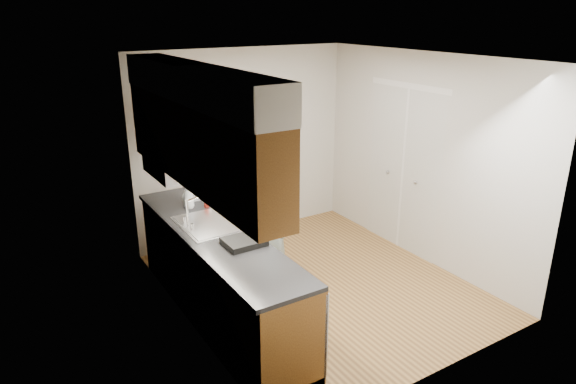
# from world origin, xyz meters

# --- Properties ---
(floor) EXTENTS (3.50, 3.50, 0.00)m
(floor) POSITION_xyz_m (0.00, 0.00, 0.00)
(floor) COLOR #9F753C
(floor) RESTS_ON ground
(ceiling) EXTENTS (3.50, 3.50, 0.00)m
(ceiling) POSITION_xyz_m (0.00, 0.00, 2.50)
(ceiling) COLOR white
(ceiling) RESTS_ON wall_left
(wall_left) EXTENTS (0.02, 3.50, 2.50)m
(wall_left) POSITION_xyz_m (-1.50, 0.00, 1.25)
(wall_left) COLOR beige
(wall_left) RESTS_ON floor
(wall_right) EXTENTS (0.02, 3.50, 2.50)m
(wall_right) POSITION_xyz_m (1.50, 0.00, 1.25)
(wall_right) COLOR beige
(wall_right) RESTS_ON floor
(wall_back) EXTENTS (3.00, 0.02, 2.50)m
(wall_back) POSITION_xyz_m (0.00, 1.75, 1.25)
(wall_back) COLOR beige
(wall_back) RESTS_ON floor
(counter) EXTENTS (0.64, 2.80, 1.30)m
(counter) POSITION_xyz_m (-1.20, -0.00, 0.49)
(counter) COLOR brown
(counter) RESTS_ON floor
(upper_cabinets) EXTENTS (0.47, 2.80, 1.21)m
(upper_cabinets) POSITION_xyz_m (-1.33, 0.05, 1.95)
(upper_cabinets) COLOR brown
(upper_cabinets) RESTS_ON wall_left
(closet_door) EXTENTS (0.02, 1.22, 2.05)m
(closet_door) POSITION_xyz_m (1.49, 0.30, 1.02)
(closet_door) COLOR white
(closet_door) RESTS_ON wall_right
(floor_mat) EXTENTS (0.75, 0.91, 0.01)m
(floor_mat) POSITION_xyz_m (-0.47, 0.22, 0.01)
(floor_mat) COLOR #565658
(floor_mat) RESTS_ON floor
(person) EXTENTS (0.56, 0.73, 1.86)m
(person) POSITION_xyz_m (-0.47, 0.22, 0.95)
(person) COLOR #8DA6AC
(person) RESTS_ON floor_mat
(soap_bottle_a) EXTENTS (0.11, 0.11, 0.28)m
(soap_bottle_a) POSITION_xyz_m (-1.18, 0.73, 1.08)
(soap_bottle_a) COLOR silver
(soap_bottle_a) RESTS_ON counter
(soap_bottle_b) EXTENTS (0.11, 0.11, 0.21)m
(soap_bottle_b) POSITION_xyz_m (-1.03, 0.91, 1.05)
(soap_bottle_b) COLOR silver
(soap_bottle_b) RESTS_ON counter
(soap_bottle_c) EXTENTS (0.16, 0.16, 0.16)m
(soap_bottle_c) POSITION_xyz_m (-1.13, 0.89, 1.02)
(soap_bottle_c) COLOR silver
(soap_bottle_c) RESTS_ON counter
(soda_can) EXTENTS (0.08, 0.08, 0.12)m
(soda_can) POSITION_xyz_m (-1.01, 0.65, 1.00)
(soda_can) COLOR red
(soda_can) RESTS_ON counter
(steel_can) EXTENTS (0.08, 0.08, 0.11)m
(steel_can) POSITION_xyz_m (-0.99, 0.64, 1.00)
(steel_can) COLOR #A5A5AA
(steel_can) RESTS_ON counter
(dish_rack) EXTENTS (0.35, 0.30, 0.06)m
(dish_rack) POSITION_xyz_m (-1.11, -0.39, 0.97)
(dish_rack) COLOR black
(dish_rack) RESTS_ON counter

